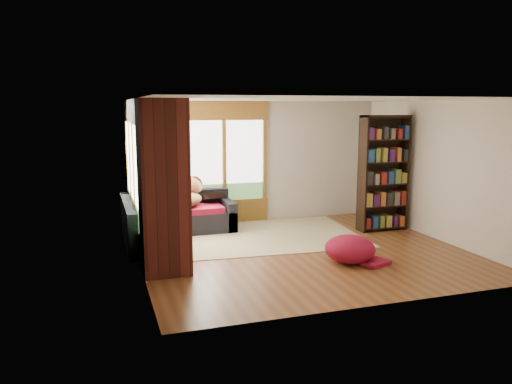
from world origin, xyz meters
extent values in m
plane|color=brown|center=(0.00, 0.00, 0.00)|extent=(5.50, 5.50, 0.00)
plane|color=white|center=(0.00, 0.00, 2.60)|extent=(5.50, 5.50, 0.00)
cube|color=silver|center=(0.00, 2.50, 1.30)|extent=(5.50, 0.04, 2.60)
cube|color=silver|center=(0.00, -2.50, 1.30)|extent=(5.50, 0.04, 2.60)
cube|color=silver|center=(-2.75, 0.00, 1.30)|extent=(0.04, 5.00, 2.60)
cube|color=silver|center=(2.75, 0.00, 1.30)|extent=(0.04, 5.00, 2.60)
cube|color=olive|center=(-1.20, 2.47, 1.35)|extent=(2.82, 0.10, 1.90)
cube|color=white|center=(-1.20, 2.47, 1.35)|extent=(2.54, 0.09, 1.62)
cube|color=olive|center=(-2.72, 1.20, 1.35)|extent=(0.10, 2.62, 1.90)
cube|color=white|center=(-2.72, 1.20, 1.35)|extent=(0.09, 2.36, 1.62)
cube|color=#829D64|center=(-2.69, 2.03, 1.75)|extent=(0.03, 0.72, 0.90)
cube|color=#471914|center=(-2.40, -0.35, 1.30)|extent=(0.70, 0.70, 2.60)
cube|color=black|center=(-1.65, 2.05, 0.21)|extent=(2.20, 0.90, 0.42)
cube|color=black|center=(-1.65, 2.40, 0.61)|extent=(2.20, 0.20, 0.38)
cube|color=black|center=(-0.65, 2.05, 0.30)|extent=(0.20, 0.90, 0.60)
cube|color=maroon|center=(-1.75, 1.93, 0.48)|extent=(1.90, 0.66, 0.12)
cube|color=black|center=(-2.30, 1.40, 0.21)|extent=(0.90, 2.20, 0.42)
cube|color=black|center=(-2.65, 1.40, 0.61)|extent=(0.20, 2.20, 0.38)
cube|color=black|center=(-2.30, 0.40, 0.30)|extent=(0.90, 0.20, 0.60)
cube|color=maroon|center=(-2.18, 1.05, 0.48)|extent=(0.66, 1.20, 0.12)
cube|color=maroon|center=(-2.18, 2.00, 0.48)|extent=(0.66, 0.66, 0.12)
cube|color=beige|center=(-0.22, 1.20, 0.01)|extent=(3.62, 2.87, 0.01)
cube|color=black|center=(2.62, 0.93, 1.16)|extent=(0.04, 0.33, 2.32)
cube|color=black|center=(1.66, 0.93, 1.16)|extent=(0.04, 0.33, 2.32)
cube|color=black|center=(2.14, 1.08, 1.16)|extent=(0.99, 0.02, 2.32)
cube|color=black|center=(2.14, 0.93, 0.06)|extent=(0.91, 0.31, 0.03)
cube|color=black|center=(2.14, 0.93, 0.50)|extent=(0.91, 0.31, 0.03)
cube|color=black|center=(2.14, 0.93, 0.95)|extent=(0.91, 0.31, 0.03)
cube|color=black|center=(2.14, 0.93, 1.39)|extent=(0.91, 0.31, 0.03)
cube|color=black|center=(2.14, 0.93, 1.83)|extent=(0.91, 0.31, 0.03)
cube|color=black|center=(2.14, 0.93, 2.28)|extent=(0.91, 0.31, 0.03)
cube|color=#726659|center=(2.14, 0.91, 1.16)|extent=(0.87, 0.25, 2.16)
ellipsoid|color=maroon|center=(0.49, -0.80, 0.23)|extent=(1.05, 1.05, 0.44)
ellipsoid|color=brown|center=(-1.75, 1.80, 0.76)|extent=(1.04, 1.00, 0.30)
sphere|color=brown|center=(-1.50, 2.00, 0.90)|extent=(0.50, 0.50, 0.36)
cone|color=brown|center=(-1.55, 1.96, 1.04)|extent=(0.18, 0.18, 0.15)
ellipsoid|color=#412820|center=(-2.34, 1.20, 0.72)|extent=(0.72, 0.87, 0.25)
sphere|color=#412820|center=(-2.43, 1.46, 0.84)|extent=(0.39, 0.39, 0.30)
cone|color=#412820|center=(-2.41, 1.41, 0.96)|extent=(0.14, 0.14, 0.13)
cube|color=black|center=(-0.95, 2.26, 0.74)|extent=(0.45, 0.12, 0.45)
cube|color=black|center=(-1.55, 2.26, 0.74)|extent=(0.45, 0.12, 0.45)
cube|color=black|center=(-2.48, 1.80, 0.74)|extent=(0.45, 0.12, 0.45)
cube|color=black|center=(-2.48, 0.70, 0.74)|extent=(0.45, 0.12, 0.45)
cube|color=maroon|center=(-2.15, 2.26, 0.74)|extent=(0.42, 0.12, 0.42)
camera|label=1|loc=(-3.34, -7.71, 2.48)|focal=35.00mm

